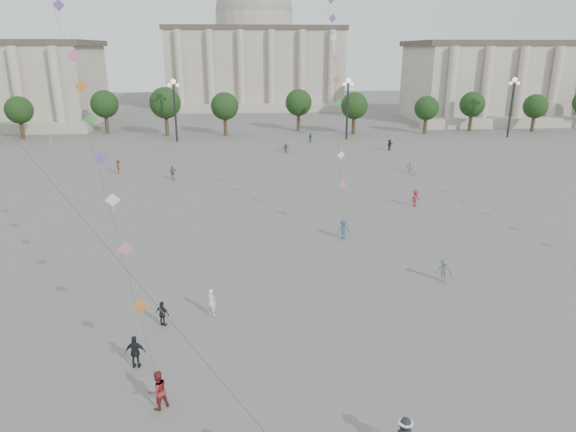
{
  "coord_description": "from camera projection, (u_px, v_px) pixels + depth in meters",
  "views": [
    {
      "loc": [
        -2.73,
        -20.65,
        15.47
      ],
      "look_at": [
        -0.13,
        12.0,
        4.77
      ],
      "focal_mm": 32.0,
      "sensor_mm": 36.0,
      "label": 1
    }
  ],
  "objects": [
    {
      "name": "ground",
      "position": [
        311.0,
        388.0,
        24.58
      ],
      "size": [
        360.0,
        360.0,
        0.0
      ],
      "primitive_type": "plane",
      "color": "#585653",
      "rests_on": "ground"
    },
    {
      "name": "hall_central",
      "position": [
        255.0,
        53.0,
        142.6
      ],
      "size": [
        48.3,
        34.3,
        35.5
      ],
      "color": "#A29A88",
      "rests_on": "ground"
    },
    {
      "name": "tree_row",
      "position": [
        261.0,
        105.0,
        96.81
      ],
      "size": [
        137.12,
        5.12,
        8.0
      ],
      "color": "#372B1B",
      "rests_on": "ground"
    },
    {
      "name": "lamp_post_mid_west",
      "position": [
        174.0,
        99.0,
        87.49
      ],
      "size": [
        2.0,
        0.9,
        10.65
      ],
      "color": "#262628",
      "rests_on": "ground"
    },
    {
      "name": "lamp_post_mid_east",
      "position": [
        348.0,
        97.0,
        89.75
      ],
      "size": [
        2.0,
        0.9,
        10.65
      ],
      "color": "#262628",
      "rests_on": "ground"
    },
    {
      "name": "lamp_post_far_east",
      "position": [
        513.0,
        96.0,
        92.02
      ],
      "size": [
        2.0,
        0.9,
        10.65
      ],
      "color": "#262628",
      "rests_on": "ground"
    },
    {
      "name": "person_crowd_0",
      "position": [
        310.0,
        138.0,
        88.74
      ],
      "size": [
        0.94,
        0.91,
        1.58
      ],
      "primitive_type": "imported",
      "rotation": [
        0.0,
        0.0,
        0.75
      ],
      "color": "navy",
      "rests_on": "ground"
    },
    {
      "name": "person_crowd_4",
      "position": [
        287.0,
        145.0,
        81.4
      ],
      "size": [
        1.59,
        1.46,
        1.77
      ],
      "primitive_type": "imported",
      "rotation": [
        0.0,
        0.0,
        3.85
      ],
      "color": "silver",
      "rests_on": "ground"
    },
    {
      "name": "person_crowd_6",
      "position": [
        444.0,
        271.0,
        35.49
      ],
      "size": [
        1.26,
        1.0,
        1.71
      ],
      "primitive_type": "imported",
      "rotation": [
        0.0,
        0.0,
        5.91
      ],
      "color": "#5D5E62",
      "rests_on": "ground"
    },
    {
      "name": "person_crowd_7",
      "position": [
        410.0,
        167.0,
        66.71
      ],
      "size": [
        1.42,
        1.35,
        1.61
      ],
      "primitive_type": "imported",
      "rotation": [
        0.0,
        0.0,
        2.41
      ],
      "color": "silver",
      "rests_on": "ground"
    },
    {
      "name": "person_crowd_8",
      "position": [
        416.0,
        198.0,
        52.57
      ],
      "size": [
        1.33,
        1.18,
        1.78
      ],
      "primitive_type": "imported",
      "rotation": [
        0.0,
        0.0,
        0.57
      ],
      "color": "maroon",
      "rests_on": "ground"
    },
    {
      "name": "person_crowd_9",
      "position": [
        390.0,
        145.0,
        82.0
      ],
      "size": [
        1.49,
        1.5,
        1.73
      ],
      "primitive_type": "imported",
      "rotation": [
        0.0,
        0.0,
        0.79
      ],
      "color": "black",
      "rests_on": "ground"
    },
    {
      "name": "person_crowd_10",
      "position": [
        51.0,
        141.0,
        86.09
      ],
      "size": [
        0.6,
        0.65,
        1.48
      ],
      "primitive_type": "imported",
      "rotation": [
        0.0,
        0.0,
        2.16
      ],
      "color": "#B8B7B3",
      "rests_on": "ground"
    },
    {
      "name": "person_crowd_12",
      "position": [
        286.0,
        149.0,
        79.45
      ],
      "size": [
        1.41,
        1.14,
        1.5
      ],
      "primitive_type": "imported",
      "rotation": [
        0.0,
        0.0,
        2.55
      ],
      "color": "#5C5D60",
      "rests_on": "ground"
    },
    {
      "name": "person_crowd_13",
      "position": [
        211.0,
        302.0,
        31.04
      ],
      "size": [
        0.76,
        0.69,
        1.73
      ],
      "primitive_type": "imported",
      "rotation": [
        0.0,
        0.0,
        2.58
      ],
      "color": "silver",
      "rests_on": "ground"
    },
    {
      "name": "person_crowd_16",
      "position": [
        173.0,
        173.0,
        63.32
      ],
      "size": [
        1.12,
        0.69,
        1.78
      ],
      "primitive_type": "imported",
      "rotation": [
        0.0,
        0.0,
        0.26
      ],
      "color": "slate",
      "rests_on": "ground"
    },
    {
      "name": "person_crowd_17",
      "position": [
        119.0,
        166.0,
        66.39
      ],
      "size": [
        1.09,
        1.41,
        1.91
      ],
      "primitive_type": "imported",
      "rotation": [
        0.0,
        0.0,
        1.92
      ],
      "color": "maroon",
      "rests_on": "ground"
    },
    {
      "name": "tourist_1",
      "position": [
        163.0,
        314.0,
        29.87
      ],
      "size": [
        0.98,
        0.78,
        1.55
      ],
      "primitive_type": "imported",
      "rotation": [
        0.0,
        0.0,
        2.63
      ],
      "color": "black",
      "rests_on": "ground"
    },
    {
      "name": "tourist_4",
      "position": [
        136.0,
        352.0,
        25.9
      ],
      "size": [
        1.06,
        0.49,
        1.77
      ],
      "primitive_type": "imported",
      "rotation": [
        0.0,
        0.0,
        3.09
      ],
      "color": "black",
      "rests_on": "ground"
    },
    {
      "name": "kite_flyer_0",
      "position": [
        158.0,
        390.0,
        22.92
      ],
      "size": [
        1.16,
        1.12,
        1.88
      ],
      "primitive_type": "imported",
      "rotation": [
        0.0,
        0.0,
        3.79
      ],
      "color": "maroon",
      "rests_on": "ground"
    },
    {
      "name": "kite_flyer_1",
      "position": [
        344.0,
        229.0,
        43.58
      ],
      "size": [
        1.24,
        0.88,
        1.74
      ],
      "primitive_type": "imported",
      "rotation": [
        0.0,
        0.0,
        0.23
      ],
      "color": "#324C70",
      "rests_on": "ground"
    }
  ]
}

